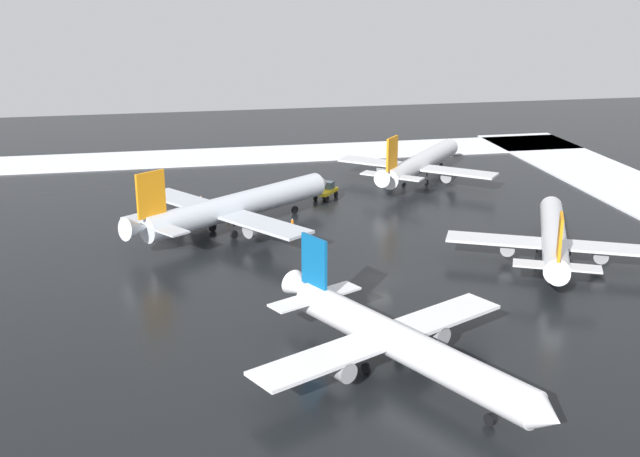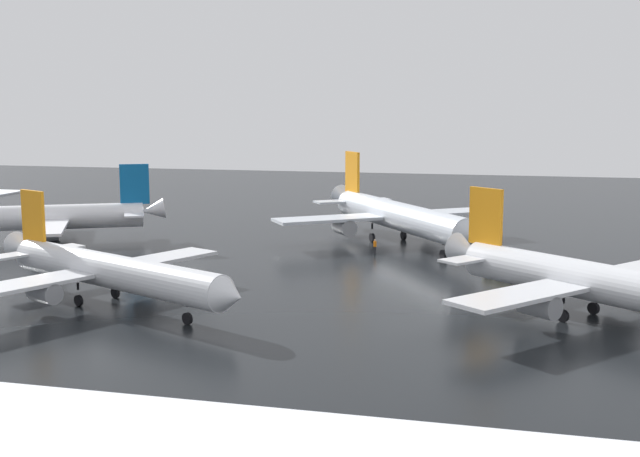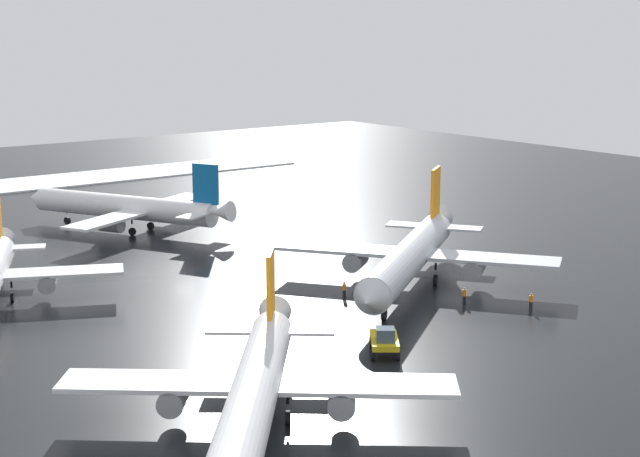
{
  "view_description": "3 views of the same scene",
  "coord_description": "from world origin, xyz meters",
  "px_view_note": "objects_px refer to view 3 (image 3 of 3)",
  "views": [
    {
      "loc": [
        -82.52,
        23.12,
        33.68
      ],
      "look_at": [
        11.52,
        4.75,
        2.78
      ],
      "focal_mm": 45.0,
      "sensor_mm": 36.0,
      "label": 1
    },
    {
      "loc": [
        35.44,
        -82.52,
        16.77
      ],
      "look_at": [
        13.2,
        7.05,
        2.72
      ],
      "focal_mm": 45.0,
      "sensor_mm": 36.0,
      "label": 2
    },
    {
      "loc": [
        92.76,
        -51.17,
        26.67
      ],
      "look_at": [
        9.9,
        11.39,
        4.87
      ],
      "focal_mm": 55.0,
      "sensor_mm": 36.0,
      "label": 3
    }
  ],
  "objects_px": {
    "airplane_parked_starboard": "(411,255)",
    "ground_crew_mid_apron": "(344,289)",
    "airplane_far_rear": "(129,207)",
    "airplane_parked_portside": "(255,390)",
    "ground_crew_beside_wing": "(531,301)",
    "ground_crew_by_nose_gear": "(464,295)",
    "pushback_tug": "(385,340)"
  },
  "relations": [
    {
      "from": "airplane_parked_starboard",
      "to": "ground_crew_mid_apron",
      "type": "distance_m",
      "value": 8.13
    },
    {
      "from": "airplane_far_rear",
      "to": "airplane_parked_portside",
      "type": "relative_size",
      "value": 1.11
    },
    {
      "from": "ground_crew_mid_apron",
      "to": "ground_crew_beside_wing",
      "type": "xyz_separation_m",
      "value": [
        13.9,
        11.54,
        0.0
      ]
    },
    {
      "from": "ground_crew_beside_wing",
      "to": "ground_crew_by_nose_gear",
      "type": "relative_size",
      "value": 1.0
    },
    {
      "from": "pushback_tug",
      "to": "airplane_parked_starboard",
      "type": "bearing_deg",
      "value": 169.44
    },
    {
      "from": "airplane_parked_starboard",
      "to": "airplane_far_rear",
      "type": "distance_m",
      "value": 44.48
    },
    {
      "from": "ground_crew_beside_wing",
      "to": "ground_crew_by_nose_gear",
      "type": "bearing_deg",
      "value": 110.01
    },
    {
      "from": "airplane_far_rear",
      "to": "ground_crew_by_nose_gear",
      "type": "distance_m",
      "value": 51.81
    },
    {
      "from": "airplane_far_rear",
      "to": "ground_crew_beside_wing",
      "type": "relative_size",
      "value": 17.55
    },
    {
      "from": "airplane_parked_portside",
      "to": "ground_crew_mid_apron",
      "type": "xyz_separation_m",
      "value": [
        -22.29,
        25.17,
        -2.22
      ]
    },
    {
      "from": "airplane_far_rear",
      "to": "pushback_tug",
      "type": "distance_m",
      "value": 57.48
    },
    {
      "from": "airplane_far_rear",
      "to": "pushback_tug",
      "type": "bearing_deg",
      "value": 147.66
    },
    {
      "from": "airplane_parked_starboard",
      "to": "pushback_tug",
      "type": "bearing_deg",
      "value": 6.18
    },
    {
      "from": "airplane_parked_portside",
      "to": "airplane_parked_starboard",
      "type": "bearing_deg",
      "value": 162.07
    },
    {
      "from": "ground_crew_mid_apron",
      "to": "pushback_tug",
      "type": "bearing_deg",
      "value": -23.19
    },
    {
      "from": "airplane_parked_portside",
      "to": "ground_crew_mid_apron",
      "type": "relative_size",
      "value": 15.77
    },
    {
      "from": "airplane_parked_starboard",
      "to": "ground_crew_by_nose_gear",
      "type": "distance_m",
      "value": 7.83
    },
    {
      "from": "ground_crew_mid_apron",
      "to": "airplane_far_rear",
      "type": "bearing_deg",
      "value": -172.5
    },
    {
      "from": "airplane_parked_starboard",
      "to": "airplane_parked_portside",
      "type": "height_order",
      "value": "airplane_parked_starboard"
    },
    {
      "from": "airplane_parked_portside",
      "to": "ground_crew_beside_wing",
      "type": "bearing_deg",
      "value": 142.27
    },
    {
      "from": "pushback_tug",
      "to": "ground_crew_beside_wing",
      "type": "height_order",
      "value": "pushback_tug"
    },
    {
      "from": "ground_crew_beside_wing",
      "to": "ground_crew_mid_apron",
      "type": "bearing_deg",
      "value": 115.48
    },
    {
      "from": "airplane_parked_portside",
      "to": "pushback_tug",
      "type": "distance_m",
      "value": 18.86
    },
    {
      "from": "ground_crew_mid_apron",
      "to": "ground_crew_by_nose_gear",
      "type": "distance_m",
      "value": 11.75
    },
    {
      "from": "pushback_tug",
      "to": "ground_crew_beside_wing",
      "type": "relative_size",
      "value": 2.92
    },
    {
      "from": "airplane_parked_starboard",
      "to": "ground_crew_mid_apron",
      "type": "bearing_deg",
      "value": -45.18
    },
    {
      "from": "pushback_tug",
      "to": "ground_crew_by_nose_gear",
      "type": "xyz_separation_m",
      "value": [
        -6.52,
        15.77,
        -0.31
      ]
    },
    {
      "from": "airplane_far_rear",
      "to": "ground_crew_by_nose_gear",
      "type": "bearing_deg",
      "value": 164.63
    },
    {
      "from": "ground_crew_by_nose_gear",
      "to": "airplane_far_rear",
      "type": "bearing_deg",
      "value": -155.72
    },
    {
      "from": "airplane_far_rear",
      "to": "airplane_parked_portside",
      "type": "height_order",
      "value": "airplane_parked_portside"
    },
    {
      "from": "airplane_far_rear",
      "to": "ground_crew_beside_wing",
      "type": "height_order",
      "value": "airplane_far_rear"
    },
    {
      "from": "airplane_parked_starboard",
      "to": "ground_crew_by_nose_gear",
      "type": "relative_size",
      "value": 18.02
    }
  ]
}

